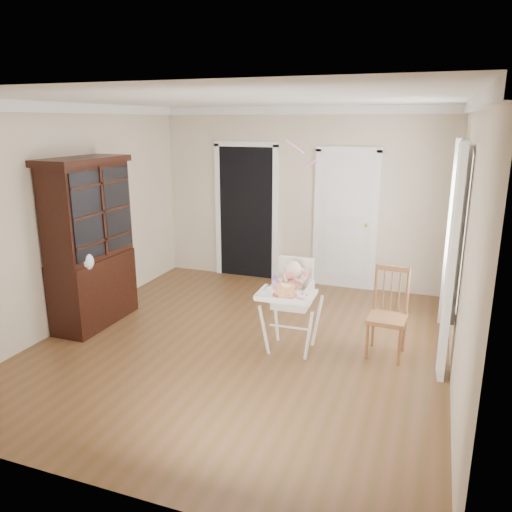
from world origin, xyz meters
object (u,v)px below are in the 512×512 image
(sippy_cup, at_px, (275,282))
(dining_chair, at_px, (388,315))
(cake, at_px, (285,291))
(china_cabinet, at_px, (90,243))
(high_chair, at_px, (292,295))

(sippy_cup, bearing_deg, dining_chair, 16.09)
(cake, height_order, sippy_cup, sippy_cup)
(sippy_cup, xyz_separation_m, china_cabinet, (-2.38, -0.00, 0.24))
(high_chair, relative_size, china_cabinet, 0.51)
(cake, distance_m, dining_chair, 1.19)
(cake, height_order, china_cabinet, china_cabinet)
(high_chair, xyz_separation_m, china_cabinet, (-2.55, -0.09, 0.39))
(high_chair, bearing_deg, cake, -91.20)
(china_cabinet, height_order, dining_chair, china_cabinet)
(china_cabinet, bearing_deg, cake, -4.29)
(china_cabinet, distance_m, dining_chair, 3.63)
(sippy_cup, distance_m, china_cabinet, 2.39)
(sippy_cup, relative_size, dining_chair, 0.17)
(cake, xyz_separation_m, sippy_cup, (-0.17, 0.19, 0.01))
(high_chair, xyz_separation_m, sippy_cup, (-0.17, -0.09, 0.15))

